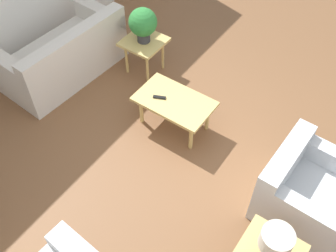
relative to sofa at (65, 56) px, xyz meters
The scene contains 8 objects.
ground_plane 2.31m from the sofa, behind, with size 14.00×14.00×0.00m, color brown.
sofa is the anchor object (origin of this frame).
armchair 3.66m from the sofa, behind, with size 0.94×0.97×0.80m.
coffee_table 1.83m from the sofa, behind, with size 0.95×0.58×0.46m.
side_table_plant 1.13m from the sofa, 140.61° to the right, with size 0.55×0.55×0.53m.
potted_plant 1.23m from the sofa, 140.61° to the right, with size 0.39×0.39×0.50m.
table_lamp 3.82m from the sofa, 163.55° to the left, with size 0.28×0.28×0.37m.
remote_control 1.66m from the sofa, behind, with size 0.16×0.10×0.02m.
Camera 1 is at (-1.43, 2.50, 3.91)m, focal length 42.00 mm.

